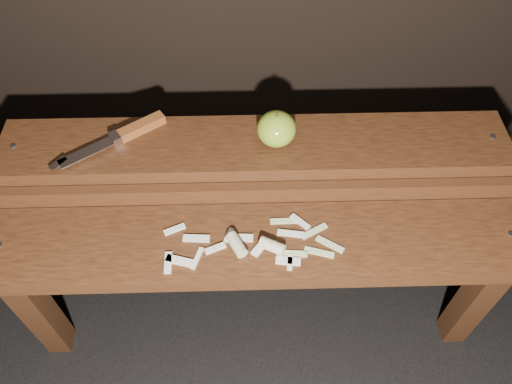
{
  "coord_description": "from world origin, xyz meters",
  "views": [
    {
      "loc": [
        -0.02,
        -0.64,
        1.34
      ],
      "look_at": [
        0.0,
        0.06,
        0.45
      ],
      "focal_mm": 35.0,
      "sensor_mm": 36.0,
      "label": 1
    }
  ],
  "objects_px": {
    "apple": "(277,129)",
    "knife": "(128,133)",
    "bench_rear_tier": "(255,167)",
    "bench_front_tier": "(257,260)"
  },
  "relations": [
    {
      "from": "apple",
      "to": "knife",
      "type": "distance_m",
      "value": 0.35
    },
    {
      "from": "bench_rear_tier",
      "to": "knife",
      "type": "bearing_deg",
      "value": 174.54
    },
    {
      "from": "bench_front_tier",
      "to": "bench_rear_tier",
      "type": "xyz_separation_m",
      "value": [
        0.0,
        0.23,
        0.06
      ]
    },
    {
      "from": "bench_rear_tier",
      "to": "apple",
      "type": "xyz_separation_m",
      "value": [
        0.05,
        0.0,
        0.13
      ]
    },
    {
      "from": "apple",
      "to": "knife",
      "type": "relative_size",
      "value": 0.38
    },
    {
      "from": "bench_front_tier",
      "to": "knife",
      "type": "xyz_separation_m",
      "value": [
        -0.3,
        0.26,
        0.16
      ]
    },
    {
      "from": "apple",
      "to": "knife",
      "type": "height_order",
      "value": "apple"
    },
    {
      "from": "bench_front_tier",
      "to": "apple",
      "type": "height_order",
      "value": "apple"
    },
    {
      "from": "bench_front_tier",
      "to": "knife",
      "type": "relative_size",
      "value": 4.86
    },
    {
      "from": "bench_front_tier",
      "to": "knife",
      "type": "bearing_deg",
      "value": 139.29
    }
  ]
}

